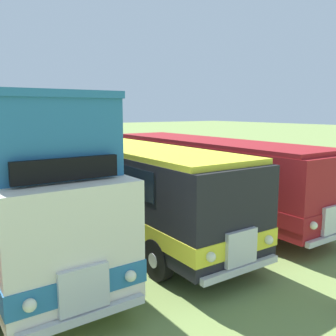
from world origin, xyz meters
TOP-DOWN VIEW (x-y plane):
  - bus_fourth_in_row at (1.82, -0.20)m, footprint 2.65×10.55m
  - bus_fifth_in_row at (5.47, 0.08)m, footprint 2.72×11.67m
  - bus_sixth_in_row at (9.12, -0.27)m, footprint 2.72×10.93m

SIDE VIEW (x-z plane):
  - bus_sixth_in_row at x=9.12m, z-range 0.26..3.25m
  - bus_fifth_in_row at x=5.47m, z-range 0.26..3.25m
  - bus_fourth_in_row at x=1.82m, z-range 0.23..4.72m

